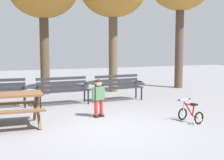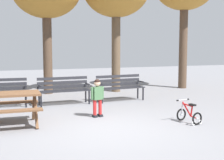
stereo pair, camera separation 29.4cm
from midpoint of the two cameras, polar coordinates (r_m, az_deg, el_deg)
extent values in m
plane|color=gray|center=(7.08, -1.33, -8.87)|extent=(36.00, 36.00, 0.00)
cube|color=brown|center=(7.59, -20.29, -2.53)|extent=(1.82, 0.82, 0.05)
cube|color=brown|center=(7.10, -20.17, -5.49)|extent=(1.81, 0.30, 0.04)
cube|color=brown|center=(8.18, -20.25, -3.98)|extent=(1.81, 0.30, 0.04)
cube|color=brown|center=(7.45, -14.14, -5.48)|extent=(0.08, 0.57, 0.76)
cube|color=brown|center=(7.94, -14.55, -4.77)|extent=(0.08, 0.57, 0.76)
cube|color=brown|center=(7.68, -14.36, -4.65)|extent=(0.12, 1.10, 0.04)
cylinder|color=black|center=(9.83, -16.06, -3.53)|extent=(0.05, 0.05, 0.44)
cylinder|color=black|center=(10.19, -16.17, -3.20)|extent=(0.05, 0.05, 0.44)
cube|color=black|center=(9.95, -16.19, -1.09)|extent=(0.06, 0.40, 0.03)
cube|color=#232328|center=(10.16, -9.72, -1.81)|extent=(1.60, 0.11, 0.03)
cube|color=#232328|center=(10.05, -9.56, -1.90)|extent=(1.60, 0.11, 0.03)
cube|color=#232328|center=(9.93, -9.38, -1.99)|extent=(1.60, 0.11, 0.03)
cube|color=#232328|center=(9.82, -9.21, -2.08)|extent=(1.60, 0.11, 0.03)
cube|color=#232328|center=(10.19, -9.79, -1.22)|extent=(1.60, 0.08, 0.09)
cube|color=#232328|center=(10.17, -9.80, -0.48)|extent=(1.60, 0.08, 0.09)
cube|color=#232328|center=(10.16, -9.82, 0.27)|extent=(1.60, 0.08, 0.09)
cylinder|color=black|center=(10.08, -5.08, -3.07)|extent=(0.05, 0.05, 0.44)
cylinder|color=black|center=(10.42, -5.72, -2.78)|extent=(0.05, 0.05, 0.44)
cube|color=black|center=(10.20, -5.43, -0.70)|extent=(0.05, 0.40, 0.03)
cylinder|color=black|center=(9.71, -13.51, -3.58)|extent=(0.05, 0.05, 0.44)
cylinder|color=black|center=(10.06, -13.88, -3.25)|extent=(0.05, 0.05, 0.44)
cube|color=black|center=(9.83, -13.75, -1.11)|extent=(0.05, 0.40, 0.03)
cube|color=#232328|center=(10.74, 0.15, -1.29)|extent=(1.60, 0.19, 0.03)
cube|color=#232328|center=(10.64, 0.44, -1.37)|extent=(1.60, 0.19, 0.03)
cube|color=#232328|center=(10.53, 0.74, -1.44)|extent=(1.60, 0.19, 0.03)
cube|color=#232328|center=(10.42, 1.05, -1.52)|extent=(1.60, 0.19, 0.03)
cube|color=#232328|center=(10.76, 0.05, -0.74)|extent=(1.60, 0.16, 0.09)
cube|color=#232328|center=(10.75, 0.05, -0.03)|extent=(1.60, 0.16, 0.09)
cube|color=#232328|center=(10.74, 0.05, 0.68)|extent=(1.60, 0.16, 0.09)
cylinder|color=black|center=(10.84, 4.51, -2.42)|extent=(0.05, 0.05, 0.44)
cylinder|color=black|center=(11.15, 3.55, -2.17)|extent=(0.05, 0.05, 0.44)
cube|color=black|center=(10.94, 4.04, -0.22)|extent=(0.07, 0.40, 0.03)
cylinder|color=black|center=(10.15, -2.76, -2.99)|extent=(0.05, 0.05, 0.44)
cylinder|color=black|center=(10.48, -3.56, -2.71)|extent=(0.05, 0.05, 0.44)
cube|color=black|center=(10.26, -3.18, -0.64)|extent=(0.07, 0.40, 0.03)
cylinder|color=red|center=(8.31, -2.95, -5.01)|extent=(0.09, 0.09, 0.45)
cube|color=black|center=(8.35, -2.94, -6.33)|extent=(0.12, 0.17, 0.06)
cylinder|color=red|center=(8.24, -3.89, -5.12)|extent=(0.09, 0.09, 0.45)
cube|color=black|center=(8.28, -3.88, -6.45)|extent=(0.12, 0.17, 0.06)
cube|color=#477047|center=(8.21, -3.43, -2.39)|extent=(0.26, 0.18, 0.33)
sphere|color=#E0B28E|center=(8.17, -3.45, -0.57)|extent=(0.17, 0.17, 0.17)
sphere|color=black|center=(8.17, -3.45, -0.39)|extent=(0.16, 0.16, 0.16)
cylinder|color=#477047|center=(8.28, -2.51, -2.23)|extent=(0.07, 0.07, 0.31)
cylinder|color=#477047|center=(8.13, -4.38, -2.40)|extent=(0.07, 0.07, 0.31)
torus|color=black|center=(8.11, 11.46, -5.97)|extent=(0.30, 0.10, 0.30)
cylinder|color=silver|center=(8.11, 11.46, -5.97)|extent=(0.06, 0.05, 0.04)
torus|color=black|center=(7.76, 14.17, -6.59)|extent=(0.30, 0.10, 0.30)
cylinder|color=silver|center=(7.76, 14.17, -6.59)|extent=(0.06, 0.05, 0.04)
torus|color=white|center=(7.70, 13.59, -7.40)|extent=(0.11, 0.04, 0.11)
torus|color=white|center=(7.86, 14.70, -7.15)|extent=(0.11, 0.04, 0.11)
cylinder|color=red|center=(7.95, 12.40, -4.98)|extent=(0.09, 0.31, 0.32)
cylinder|color=red|center=(7.84, 13.23, -5.30)|extent=(0.05, 0.08, 0.27)
cylinder|color=red|center=(7.82, 13.63, -6.39)|extent=(0.07, 0.20, 0.05)
cylinder|color=silver|center=(8.06, 11.58, -4.88)|extent=(0.04, 0.08, 0.32)
cylinder|color=red|center=(7.92, 12.52, -4.29)|extent=(0.09, 0.32, 0.05)
cube|color=black|center=(7.80, 13.36, -4.24)|extent=(0.12, 0.18, 0.04)
cylinder|color=silver|center=(8.01, 11.71, -3.42)|extent=(0.34, 0.09, 0.02)
cylinder|color=black|center=(7.89, 10.84, -3.55)|extent=(0.06, 0.04, 0.04)
cylinder|color=black|center=(8.13, 12.56, -3.30)|extent=(0.06, 0.04, 0.04)
cylinder|color=brown|center=(12.37, -12.59, 4.58)|extent=(0.34, 0.34, 3.04)
cylinder|color=brown|center=(12.70, -0.48, 4.95)|extent=(0.34, 0.34, 3.12)
cylinder|color=brown|center=(14.12, 11.29, 5.74)|extent=(0.35, 0.35, 3.51)
camera|label=1|loc=(0.15, -90.92, -0.10)|focal=51.31mm
camera|label=2|loc=(0.15, 89.08, 0.10)|focal=51.31mm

